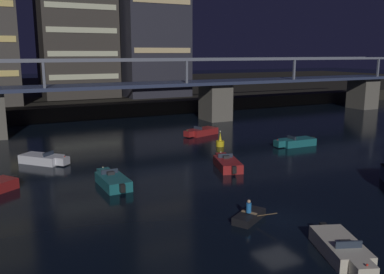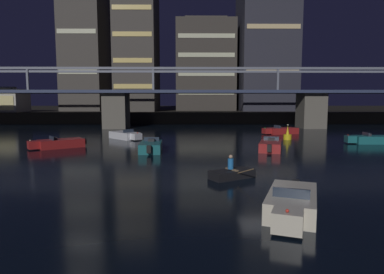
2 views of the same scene
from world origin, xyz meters
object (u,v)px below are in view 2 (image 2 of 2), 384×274
object	(u,v)px
tower_central	(205,67)
tower_west_low	(85,17)
speedboat_mid_center	(59,143)
speedboat_mid_right	(281,131)
speedboat_far_center	(292,203)
river_bridge	(214,101)
speedboat_near_center	(372,140)
channel_buoy	(287,136)
speedboat_mid_left	(271,145)
tower_west_tall	(138,52)
speedboat_far_left	(151,146)
speedboat_near_right	(125,135)
tower_east_tall	(267,12)
dinghy_with_paddler	(232,173)

from	to	relation	value
tower_central	tower_west_low	bearing A→B (deg)	-173.54
tower_central	speedboat_mid_center	xyz separation A→B (m)	(-15.89, -46.15, -11.66)
speedboat_mid_right	speedboat_far_center	bearing A→B (deg)	-104.71
river_bridge	speedboat_near_center	xyz separation A→B (m)	(14.77, -19.77, -3.91)
tower_central	channel_buoy	xyz separation A→B (m)	(7.39, -39.83, -11.60)
river_bridge	speedboat_far_center	world-z (taller)	river_bridge
channel_buoy	speedboat_mid_left	bearing A→B (deg)	-115.85
tower_west_tall	speedboat_far_left	size ratio (longest dim) A/B	4.87
speedboat_near_right	speedboat_mid_right	distance (m)	20.34
tower_central	speedboat_far_left	xyz separation A→B (m)	(-7.06, -48.19, -11.66)
tower_east_tall	speedboat_far_left	bearing A→B (deg)	-114.02
tower_west_low	speedboat_far_center	size ratio (longest dim) A/B	7.90
speedboat_mid_left	tower_west_tall	bearing A→B (deg)	112.66
tower_west_low	speedboat_mid_center	world-z (taller)	tower_west_low
dinghy_with_paddler	tower_east_tall	bearing A→B (deg)	75.51
tower_west_low	speedboat_far_center	distance (m)	70.43
tower_west_tall	speedboat_mid_right	size ratio (longest dim) A/B	4.94
tower_west_tall	speedboat_near_center	size ratio (longest dim) A/B	4.87
speedboat_far_left	speedboat_far_center	xyz separation A→B (m)	(7.32, -16.38, 0.00)
tower_central	speedboat_near_center	world-z (taller)	tower_central
tower_east_tall	speedboat_near_right	xyz separation A→B (m)	(-24.05, -35.67, -22.79)
river_bridge	tower_east_tall	bearing A→B (deg)	58.01
speedboat_mid_right	tower_central	bearing A→B (deg)	104.35
tower_east_tall	speedboat_mid_center	distance (m)	56.57
tower_west_tall	tower_central	size ratio (longest dim) A/B	1.27
speedboat_mid_left	dinghy_with_paddler	xyz separation A→B (m)	(-4.87, -10.83, -0.14)
speedboat_mid_right	tower_west_tall	bearing A→B (deg)	128.64
speedboat_mid_right	speedboat_far_left	world-z (taller)	same
river_bridge	speedboat_mid_right	bearing A→B (deg)	-49.82
tower_east_tall	speedboat_mid_right	bearing A→B (deg)	-98.54
tower_central	speedboat_far_left	world-z (taller)	tower_central
tower_east_tall	speedboat_far_left	xyz separation A→B (m)	(-20.06, -45.01, -22.79)
river_bridge	dinghy_with_paddler	xyz separation A→B (m)	(-1.62, -35.07, -4.05)
tower_central	speedboat_mid_right	xyz separation A→B (m)	(8.49, -33.20, -11.66)
speedboat_near_center	speedboat_near_right	xyz separation A→B (m)	(-26.12, 4.43, 0.00)
river_bridge	speedboat_far_center	distance (m)	41.26
speedboat_mid_right	tower_east_tall	bearing A→B (deg)	81.46
tower_west_low	speedboat_mid_left	world-z (taller)	tower_west_low
speedboat_mid_center	channel_buoy	size ratio (longest dim) A/B	2.69
speedboat_mid_right	speedboat_mid_center	bearing A→B (deg)	-152.02
tower_east_tall	speedboat_far_center	distance (m)	66.72
tower_central	speedboat_mid_left	xyz separation A→B (m)	(3.55, -47.75, -11.66)
river_bridge	speedboat_mid_right	distance (m)	13.28
tower_east_tall	speedboat_far_center	bearing A→B (deg)	-101.73
speedboat_mid_left	speedboat_far_left	size ratio (longest dim) A/B	0.99
speedboat_mid_left	channel_buoy	world-z (taller)	channel_buoy
speedboat_near_right	speedboat_far_center	bearing A→B (deg)	-66.29
speedboat_near_center	dinghy_with_paddler	distance (m)	22.42
tower_central	speedboat_far_center	xyz separation A→B (m)	(0.25, -64.57, -11.66)
speedboat_near_center	speedboat_near_right	distance (m)	26.49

